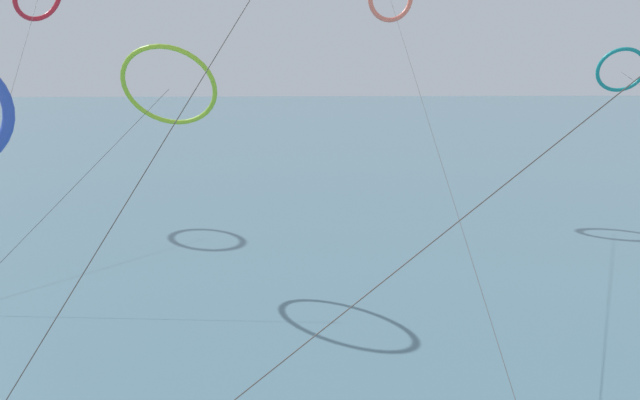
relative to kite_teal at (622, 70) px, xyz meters
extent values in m
cube|color=slate|center=(-22.13, 65.17, -11.32)|extent=(400.00, 200.00, 0.08)
cylinder|color=#3F3F3F|center=(-15.94, -11.28, -2.88)|extent=(1.66, 41.81, 16.98)
torus|color=teal|center=(-0.01, 0.11, 0.04)|extent=(3.64, 2.27, 3.22)
cylinder|color=#3F3F3F|center=(-41.96, -2.69, -2.85)|extent=(4.09, 24.72, 17.05)
cylinder|color=#3F3F3F|center=(-22.28, -32.43, -3.91)|extent=(19.73, 3.43, 14.91)
cylinder|color=#3F3F3F|center=(-26.45, -28.62, -1.64)|extent=(11.42, 11.05, 19.45)
torus|color=#8CC62D|center=(-29.95, -9.01, -0.68)|extent=(5.54, 3.60, 4.54)
cylinder|color=#3F3F3F|center=(-34.94, -12.02, -6.08)|extent=(10.00, 6.05, 10.57)
camera|label=1|loc=(-23.00, -42.75, 0.71)|focal=33.91mm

